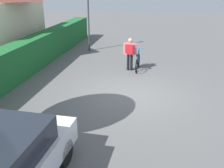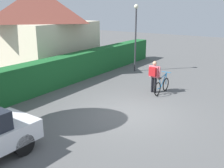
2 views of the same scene
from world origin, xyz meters
TOP-DOWN VIEW (x-y plane):
  - ground_plane at (0.00, 0.00)m, footprint 60.00×60.00m
  - hedge_row at (0.00, 5.12)m, footprint 21.52×0.90m
  - house_distant at (3.79, 9.14)m, footprint 5.95×6.04m
  - bicycle at (3.14, -0.03)m, footprint 1.63×0.50m
  - person_rider at (3.00, 0.35)m, footprint 0.39×0.64m
  - street_lamp at (6.50, 3.33)m, footprint 0.28×0.28m

SIDE VIEW (x-z plane):
  - ground_plane at x=0.00m, z-range 0.00..0.00m
  - bicycle at x=3.14m, z-range -0.11..0.86m
  - hedge_row at x=0.00m, z-range 0.00..1.53m
  - person_rider at x=3.00m, z-range 0.16..1.75m
  - house_distant at x=3.79m, z-range 0.06..5.40m
  - street_lamp at x=6.50m, z-range 0.62..4.86m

